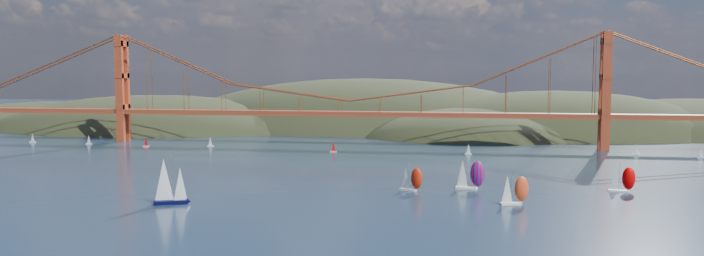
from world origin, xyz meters
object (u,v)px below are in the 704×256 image
racer_1 (514,190)px  racer_2 (621,179)px  racer_0 (411,178)px  sloop_navy (169,182)px  racer_rwb (470,174)px

racer_1 → racer_2: (34.07, 25.20, -0.06)m
racer_0 → racer_1: (30.12, -16.60, 0.29)m
sloop_navy → racer_rwb: size_ratio=1.39×
racer_2 → racer_rwb: bearing=-170.6°
racer_0 → racer_2: (64.20, 8.60, 0.24)m
racer_1 → racer_rwb: bearing=104.4°
racer_1 → racer_rwb: (-12.09, 22.65, 0.58)m
racer_rwb → racer_1: bearing=-56.0°
racer_rwb → sloop_navy: bearing=-150.2°
racer_0 → racer_2: 64.77m
racer_2 → racer_0: bearing=-166.2°
sloop_navy → racer_2: 135.84m
sloop_navy → racer_1: (95.80, 14.56, -2.02)m
sloop_navy → racer_2: size_ratio=1.59×
racer_2 → racer_rwb: 46.24m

